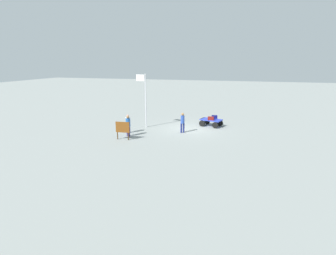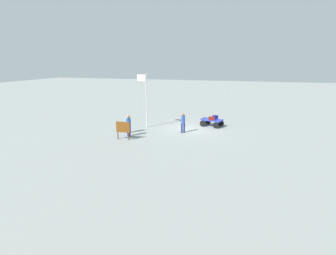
# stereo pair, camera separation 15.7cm
# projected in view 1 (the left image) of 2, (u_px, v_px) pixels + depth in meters

# --- Properties ---
(ground_plane) EXTENTS (120.00, 120.00, 0.00)m
(ground_plane) POSITION_uv_depth(u_px,v_px,m) (188.00, 129.00, 23.76)
(ground_plane) COLOR gray
(luggage_cart) EXTENTS (2.10, 1.66, 0.65)m
(luggage_cart) POSITION_uv_depth(u_px,v_px,m) (211.00, 121.00, 24.77)
(luggage_cart) COLOR blue
(luggage_cart) RESTS_ON ground
(suitcase_tan) EXTENTS (0.54, 0.31, 0.30)m
(suitcase_tan) POSITION_uv_depth(u_px,v_px,m) (211.00, 118.00, 24.32)
(suitcase_tan) COLOR maroon
(suitcase_tan) RESTS_ON luggage_cart
(suitcase_dark) EXTENTS (0.55, 0.43, 0.30)m
(suitcase_dark) POSITION_uv_depth(u_px,v_px,m) (214.00, 117.00, 24.91)
(suitcase_dark) COLOR navy
(suitcase_dark) RESTS_ON luggage_cart
(worker_lead) EXTENTS (0.41, 0.41, 1.65)m
(worker_lead) POSITION_uv_depth(u_px,v_px,m) (183.00, 121.00, 22.43)
(worker_lead) COLOR navy
(worker_lead) RESTS_ON ground
(worker_trailing) EXTENTS (0.49, 0.49, 1.65)m
(worker_trailing) POSITION_uv_depth(u_px,v_px,m) (128.00, 124.00, 21.35)
(worker_trailing) COLOR navy
(worker_trailing) RESTS_ON ground
(worker_supervisor) EXTENTS (0.52, 0.52, 1.52)m
(worker_supervisor) POSITION_uv_depth(u_px,v_px,m) (128.00, 122.00, 22.37)
(worker_supervisor) COLOR navy
(worker_supervisor) RESTS_ON ground
(flagpole) EXTENTS (0.92, 0.23, 4.71)m
(flagpole) POSITION_uv_depth(u_px,v_px,m) (145.00, 96.00, 23.91)
(flagpole) COLOR silver
(flagpole) RESTS_ON ground
(signboard) EXTENTS (1.07, 0.13, 1.36)m
(signboard) POSITION_uv_depth(u_px,v_px,m) (123.00, 128.00, 20.43)
(signboard) COLOR #4C3319
(signboard) RESTS_ON ground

